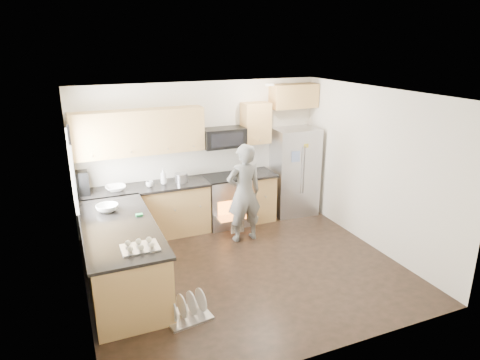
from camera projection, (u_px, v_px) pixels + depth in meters
name	position (u px, v px, depth m)	size (l,w,h in m)	color
ground	(246.00, 269.00, 6.42)	(4.50, 4.50, 0.00)	black
room_shell	(243.00, 162.00, 5.90)	(4.54, 4.04, 2.62)	silver
back_cabinet_run	(174.00, 180.00, 7.43)	(4.45, 0.64, 2.50)	tan
peninsula	(122.00, 256.00, 5.85)	(0.96, 2.36, 1.02)	tan
stove_range	(226.00, 189.00, 7.82)	(0.76, 0.97, 1.79)	#B7B7BC
refrigerator	(294.00, 171.00, 8.30)	(0.87, 0.70, 1.69)	#B7B7BC
person	(244.00, 193.00, 7.14)	(0.62, 0.40, 1.69)	slate
dish_rack	(187.00, 311.00, 5.28)	(0.60, 0.50, 0.33)	#B7B7BC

